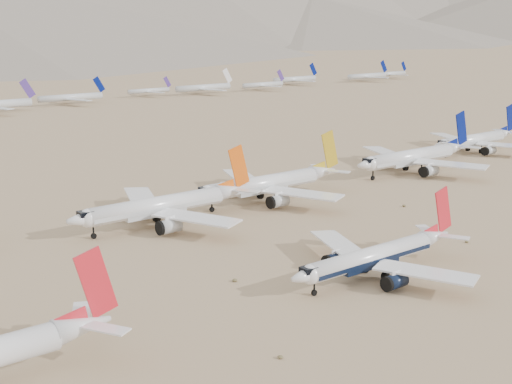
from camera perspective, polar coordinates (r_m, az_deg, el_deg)
ground at (r=145.65m, az=11.44°, el=-5.97°), size 7000.00×7000.00×0.00m
main_airliner at (r=139.35m, az=9.72°, el=-5.02°), size 42.03×41.06×14.83m
row2_navy_widebody at (r=236.86m, az=12.64°, el=2.79°), size 50.94×49.81×18.12m
row2_gold_tail at (r=194.02m, az=1.06°, el=0.70°), size 48.62×47.55×17.31m
row2_orange_tail at (r=172.67m, az=-7.31°, el=-1.05°), size 47.94×46.90×17.10m
row2_blue_far at (r=279.16m, az=17.20°, el=4.01°), size 46.43×45.39×16.50m
distant_storage_row at (r=422.86m, az=-18.76°, el=6.94°), size 663.74×68.57×15.12m
foothills at (r=1345.54m, az=-10.84°, el=14.16°), size 4637.50×1395.00×155.00m
desert_scrub at (r=112.12m, az=11.94°, el=-11.96°), size 219.83×121.67×0.63m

